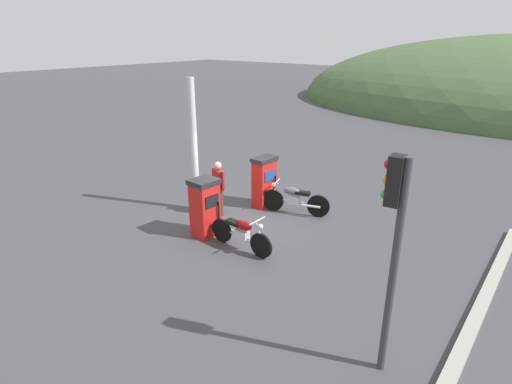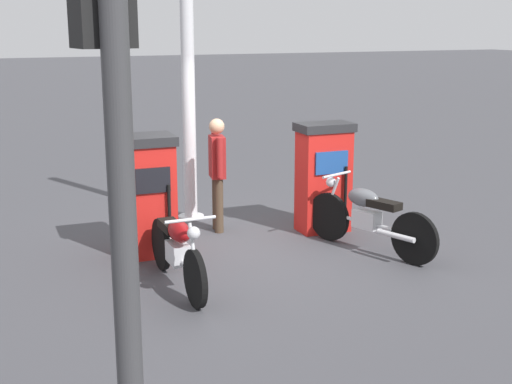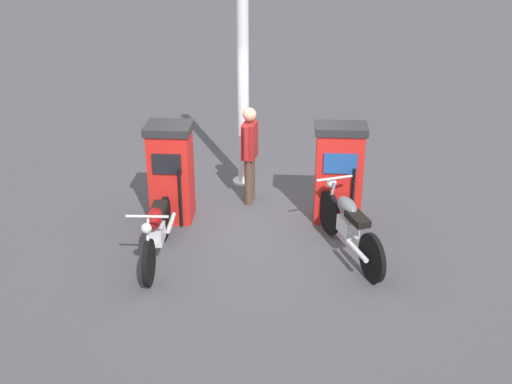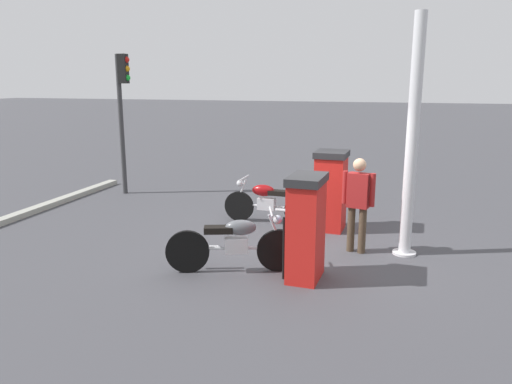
{
  "view_description": "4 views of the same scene",
  "coord_description": "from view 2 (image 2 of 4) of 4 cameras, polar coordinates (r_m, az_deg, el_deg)",
  "views": [
    {
      "loc": [
        7.14,
        -8.38,
        5.07
      ],
      "look_at": [
        0.59,
        -0.07,
        1.04
      ],
      "focal_mm": 29.0,
      "sensor_mm": 36.0,
      "label": 1
    },
    {
      "loc": [
        8.35,
        -3.67,
        2.93
      ],
      "look_at": [
        0.77,
        -0.2,
        0.93
      ],
      "focal_mm": 48.85,
      "sensor_mm": 36.0,
      "label": 2
    },
    {
      "loc": [
        9.04,
        0.18,
        4.71
      ],
      "look_at": [
        1.57,
        0.05,
        1.26
      ],
      "focal_mm": 45.2,
      "sensor_mm": 36.0,
      "label": 3
    },
    {
      "loc": [
        -1.41,
        8.16,
        2.93
      ],
      "look_at": [
        0.82,
        0.57,
        1.11
      ],
      "focal_mm": 34.39,
      "sensor_mm": 36.0,
      "label": 4
    }
  ],
  "objects": [
    {
      "name": "ground_plane",
      "position": [
        9.58,
        -0.84,
        -4.33
      ],
      "size": [
        120.0,
        120.0,
        0.0
      ],
      "primitive_type": "plane",
      "color": "#424247"
    },
    {
      "name": "fuel_pump_near",
      "position": [
        9.09,
        -8.81,
        -0.22
      ],
      "size": [
        0.68,
        0.72,
        1.58
      ],
      "color": "red",
      "rests_on": "ground"
    },
    {
      "name": "fuel_pump_far",
      "position": [
        10.09,
        5.56,
        1.25
      ],
      "size": [
        0.57,
        0.81,
        1.58
      ],
      "color": "red",
      "rests_on": "ground"
    },
    {
      "name": "motorcycle_near_pump",
      "position": [
        7.97,
        -6.44,
        -4.64
      ],
      "size": [
        1.94,
        0.56,
        0.96
      ],
      "color": "black",
      "rests_on": "ground"
    },
    {
      "name": "motorcycle_far_pump",
      "position": [
        9.29,
        9.15,
        -2.01
      ],
      "size": [
        2.0,
        0.83,
        0.98
      ],
      "color": "black",
      "rests_on": "ground"
    },
    {
      "name": "attendant_person",
      "position": [
        10.02,
        -3.19,
        2.03
      ],
      "size": [
        0.58,
        0.27,
        1.65
      ],
      "color": "#473828",
      "rests_on": "ground"
    },
    {
      "name": "roadside_traffic_light",
      "position": [
        3.08,
        -11.59,
        4.0
      ],
      "size": [
        0.39,
        0.26,
        3.56
      ],
      "color": "#38383A",
      "rests_on": "ground"
    },
    {
      "name": "canopy_support_pole",
      "position": [
        10.59,
        -5.55,
        7.91
      ],
      "size": [
        0.4,
        0.4,
        3.98
      ],
      "color": "silver",
      "rests_on": "ground"
    }
  ]
}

